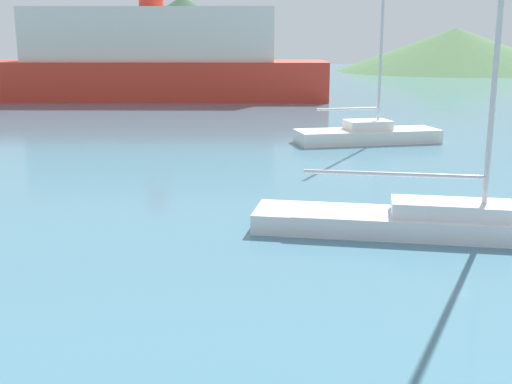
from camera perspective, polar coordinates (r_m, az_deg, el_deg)
name	(u,v)px	position (r m, az deg, el deg)	size (l,w,h in m)	color
sailboat_middle	(452,220)	(15.01, 17.01, -2.43)	(8.86, 4.61, 8.44)	silver
sailboat_outer	(367,133)	(27.98, 9.88, 5.21)	(6.14, 1.96, 9.38)	white
ferry_distant	(153,60)	(49.59, -9.12, 11.54)	(26.70, 12.32, 8.20)	red
hill_central	(183,38)	(75.64, -6.47, 13.47)	(29.17, 29.17, 9.23)	#38563D
hill_east	(455,50)	(97.25, 17.26, 11.98)	(33.46, 33.46, 6.09)	#476B42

